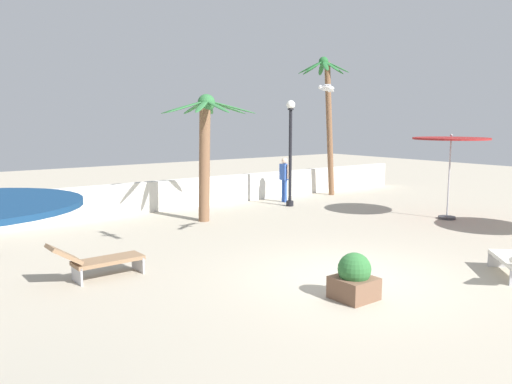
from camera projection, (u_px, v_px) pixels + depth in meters
ground_plane at (353, 278)px, 10.23m from camera, size 56.00×56.00×0.00m
boundary_wall at (151, 197)px, 17.62m from camera, size 25.20×0.30×1.07m
patio_umbrella_0 at (451, 144)px, 16.03m from camera, size 2.39×2.39×2.77m
palm_tree_0 at (327, 109)px, 20.98m from camera, size 2.16×2.15×5.80m
palm_tree_1 at (205, 139)px, 15.71m from camera, size 3.11×3.12×4.02m
lamp_post_1 at (290, 146)px, 18.53m from camera, size 0.33×0.33×3.93m
lounge_chair_1 at (97, 260)px, 10.10m from camera, size 1.88×0.59×0.83m
guest_1 at (284, 175)px, 19.63m from camera, size 0.27×0.56×1.75m
seagull_2 at (327, 88)px, 11.78m from camera, size 0.93×0.71×0.16m
planter at (354, 278)px, 8.98m from camera, size 0.70×0.70×0.85m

